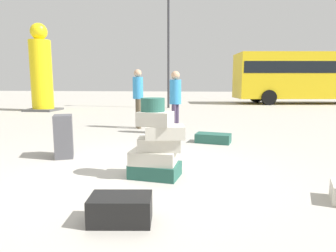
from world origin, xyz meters
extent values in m
plane|color=#ADA89E|center=(0.00, 0.00, 0.00)|extent=(80.00, 80.00, 0.00)
cube|color=#26594C|center=(0.35, -0.19, 0.10)|extent=(0.74, 0.58, 0.20)
cube|color=beige|center=(0.33, -0.19, 0.29)|extent=(0.66, 0.49, 0.19)
cube|color=beige|center=(0.41, -0.15, 0.48)|extent=(0.63, 0.48, 0.18)
cube|color=beige|center=(0.49, -0.23, 0.66)|extent=(0.59, 0.47, 0.18)
cube|color=beige|center=(0.37, -0.26, 0.85)|extent=(0.50, 0.40, 0.19)
cylinder|color=#26594C|center=(0.33, -0.22, 1.04)|extent=(0.33, 0.33, 0.19)
cube|color=#4C4C51|center=(-1.47, 0.71, 0.38)|extent=(0.44, 0.50, 0.77)
cube|color=black|center=(0.25, -1.60, 0.13)|extent=(0.63, 0.42, 0.26)
cube|color=#26594C|center=(1.23, 2.37, 0.10)|extent=(0.83, 0.57, 0.20)
cylinder|color=brown|center=(-0.95, 4.35, 0.43)|extent=(0.12, 0.12, 0.87)
cylinder|color=brown|center=(-0.86, 4.15, 0.43)|extent=(0.12, 0.12, 0.87)
cylinder|color=#338CCC|center=(-0.91, 4.25, 1.18)|extent=(0.30, 0.30, 0.63)
sphere|color=tan|center=(-0.91, 4.25, 1.61)|extent=(0.22, 0.22, 0.22)
cylinder|color=#3F334C|center=(0.30, 3.51, 0.39)|extent=(0.12, 0.12, 0.78)
cylinder|color=#3F334C|center=(0.25, 3.30, 0.39)|extent=(0.12, 0.12, 0.78)
cylinder|color=#338CCC|center=(0.27, 3.40, 1.10)|extent=(0.30, 0.30, 0.63)
sphere|color=tan|center=(0.27, 3.40, 1.52)|extent=(0.22, 0.22, 0.22)
cylinder|color=yellow|center=(-6.66, 9.02, 1.64)|extent=(0.99, 0.99, 3.29)
sphere|color=yellow|center=(-6.66, 9.02, 3.67)|extent=(0.77, 0.77, 0.77)
cube|color=#4C4C4C|center=(-6.66, 9.02, 0.05)|extent=(1.38, 1.38, 0.10)
cube|color=yellow|center=(7.68, 15.69, 1.75)|extent=(9.67, 3.71, 2.80)
cube|color=black|center=(7.68, 15.69, 2.24)|extent=(9.49, 3.71, 0.70)
cylinder|color=black|center=(4.48, 16.53, 0.45)|extent=(0.93, 0.37, 0.90)
cylinder|color=black|center=(4.81, 14.05, 0.45)|extent=(0.93, 0.37, 0.90)
cylinder|color=#333338|center=(-0.90, 11.37, 3.04)|extent=(0.12, 0.12, 6.09)
camera|label=1|loc=(1.04, -4.21, 1.34)|focal=31.52mm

